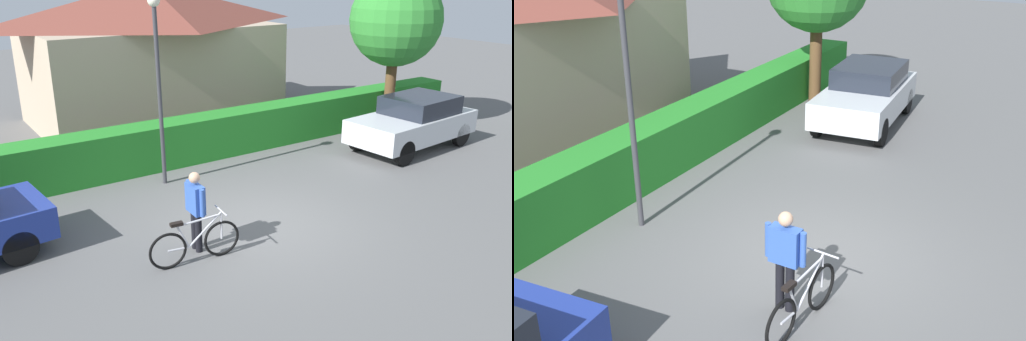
{
  "view_description": "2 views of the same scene",
  "coord_description": "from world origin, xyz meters",
  "views": [
    {
      "loc": [
        -5.67,
        -8.21,
        4.94
      ],
      "look_at": [
        -0.01,
        0.12,
        1.16
      ],
      "focal_mm": 38.03,
      "sensor_mm": 36.0,
      "label": 1
    },
    {
      "loc": [
        -8.05,
        -3.54,
        5.36
      ],
      "look_at": [
        0.35,
        1.11,
        1.15
      ],
      "focal_mm": 43.5,
      "sensor_mm": 36.0,
      "label": 2
    }
  ],
  "objects": [
    {
      "name": "parked_car_far",
      "position": [
        6.57,
        1.72,
        0.79
      ],
      "size": [
        4.09,
        2.1,
        1.5
      ],
      "color": "silver",
      "rests_on": "ground"
    },
    {
      "name": "street_lamp",
      "position": [
        -0.59,
        3.23,
        2.84
      ],
      "size": [
        0.28,
        0.28,
        4.41
      ],
      "color": "#38383D",
      "rests_on": "ground"
    },
    {
      "name": "house_distant",
      "position": [
        1.73,
        8.93,
        2.31
      ],
      "size": [
        8.14,
        4.99,
        4.53
      ],
      "color": "tan",
      "rests_on": "ground"
    },
    {
      "name": "hedge_row",
      "position": [
        0.0,
        4.37,
        0.59
      ],
      "size": [
        21.16,
        0.9,
        1.17
      ],
      "primitive_type": "cube",
      "color": "#247F27",
      "rests_on": "ground"
    },
    {
      "name": "tree_kerbside",
      "position": [
        7.65,
        3.68,
        3.4
      ],
      "size": [
        2.86,
        2.86,
        4.86
      ],
      "color": "brown",
      "rests_on": "ground"
    },
    {
      "name": "bicycle",
      "position": [
        -1.77,
        -0.57,
        0.38
      ],
      "size": [
        1.71,
        0.5,
        0.91
      ],
      "color": "black",
      "rests_on": "ground"
    },
    {
      "name": "person_rider",
      "position": [
        -1.54,
        -0.18,
        0.89
      ],
      "size": [
        0.21,
        0.64,
        1.54
      ],
      "color": "black",
      "rests_on": "ground"
    },
    {
      "name": "ground_plane",
      "position": [
        0.0,
        0.0,
        0.0
      ],
      "size": [
        60.0,
        60.0,
        0.0
      ],
      "primitive_type": "plane",
      "color": "#5A5A5A"
    }
  ]
}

